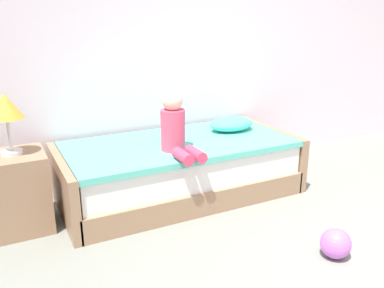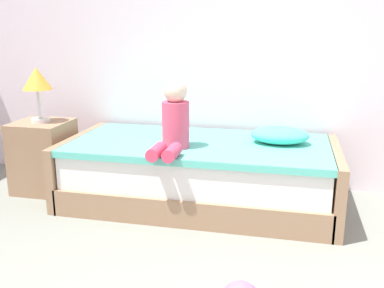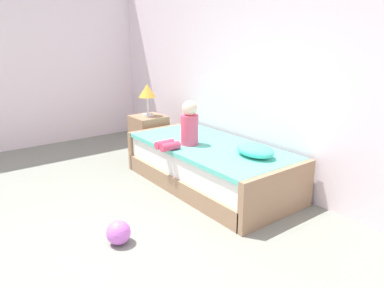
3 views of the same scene
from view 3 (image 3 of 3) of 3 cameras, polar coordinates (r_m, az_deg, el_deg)
name	(u,v)px [view 3 (image 3 of 3)]	position (r m, az deg, el deg)	size (l,w,h in m)	color
ground_plane	(53,283)	(2.87, -21.44, -20.10)	(9.20, 9.20, 0.00)	gray
wall_rear	(299,60)	(3.85, 16.88, 12.79)	(7.20, 0.10, 2.90)	white
bed	(209,165)	(4.13, 2.78, -3.44)	(2.11, 1.00, 0.50)	#997556
nightstand	(149,136)	(5.16, -6.95, 1.24)	(0.44, 0.44, 0.60)	#997556
table_lamp	(147,92)	(5.03, -7.21, 8.25)	(0.24, 0.24, 0.45)	silver
child_figure	(186,128)	(3.96, -0.97, 2.66)	(0.20, 0.51, 0.50)	#E04C6B
pillow	(255,150)	(3.68, 10.09, -1.00)	(0.44, 0.30, 0.13)	#4CCCBC
toy_ball	(118,232)	(3.12, -11.74, -13.75)	(0.21, 0.21, 0.21)	#CC66D8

